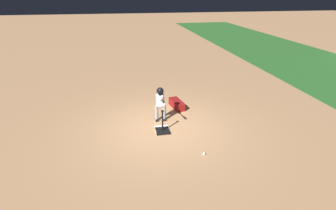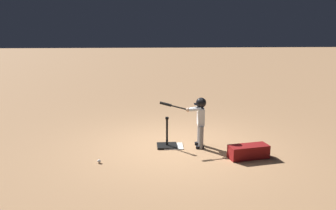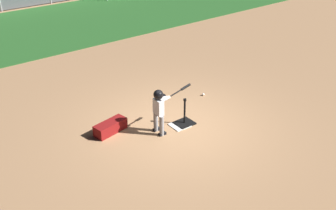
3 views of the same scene
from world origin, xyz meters
TOP-DOWN VIEW (x-y plane):
  - ground_plane at (0.00, 0.00)m, footprint 90.00×90.00m
  - home_plate at (0.03, -0.01)m, footprint 0.46×0.46m
  - batting_tee at (0.18, -0.02)m, footprint 0.46×0.41m
  - batter_child at (-0.55, 0.04)m, footprint 1.06×0.37m
  - baseball at (1.63, 0.85)m, footprint 0.07×0.07m
  - equipment_bag at (-1.49, 0.79)m, footprint 0.88×0.47m

SIDE VIEW (x-z plane):
  - ground_plane at x=0.00m, z-range 0.00..0.00m
  - home_plate at x=0.03m, z-range 0.00..0.02m
  - baseball at x=1.63m, z-range 0.00..0.07m
  - batting_tee at x=0.18m, z-range -0.26..0.45m
  - equipment_bag at x=-1.49m, z-range 0.00..0.28m
  - batter_child at x=-0.55m, z-range 0.16..1.32m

